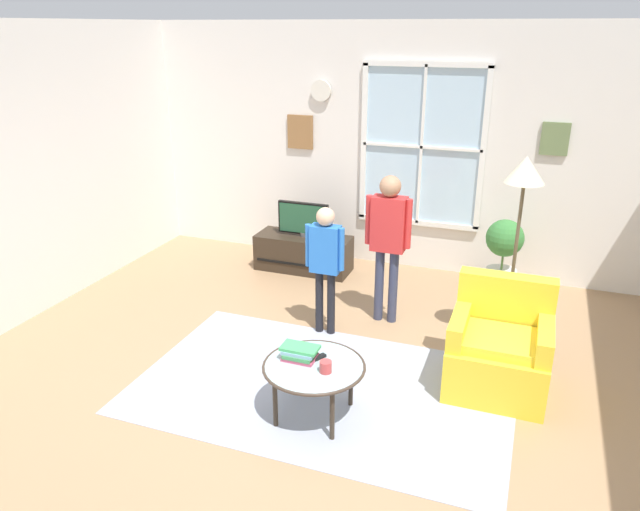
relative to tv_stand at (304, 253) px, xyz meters
The scene contains 14 objects.
ground_plane 2.74m from the tv_stand, 67.89° to the right, with size 6.82×6.78×0.02m, color #9E7A56.
back_wall 1.69m from the tv_stand, 30.86° to the left, with size 6.22×0.17×2.79m.
area_rug 2.52m from the tv_stand, 64.82° to the right, with size 2.98×1.85×0.01m, color #999EAD.
tv_stand is the anchor object (origin of this frame).
television 0.43m from the tv_stand, 90.00° to the right, with size 0.61×0.08×0.41m.
armchair 2.96m from the tv_stand, 36.60° to the right, with size 0.76×0.74×0.87m.
coffee_table 2.88m from the tv_stand, 66.75° to the right, with size 0.76×0.76×0.43m.
book_stack 2.79m from the tv_stand, 68.78° to the right, with size 0.28×0.18×0.10m.
cup 2.98m from the tv_stand, 65.22° to the right, with size 0.09×0.09×0.09m, color #BF3F3F.
remote_near_books 2.80m from the tv_stand, 66.13° to the right, with size 0.04×0.14×0.02m, color black.
person_red_shirt 1.71m from the tv_stand, 37.25° to the right, with size 0.44×0.20×1.46m.
person_blue_shirt 1.68m from the tv_stand, 60.93° to the right, with size 0.37×0.17×1.23m.
potted_plant_by_window 2.27m from the tv_stand, ahead, with size 0.40×0.40×0.82m.
floor_lamp 2.94m from the tv_stand, 25.82° to the right, with size 0.32×0.32×1.76m.
Camera 1 is at (1.45, -3.62, 2.74)m, focal length 33.61 mm.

